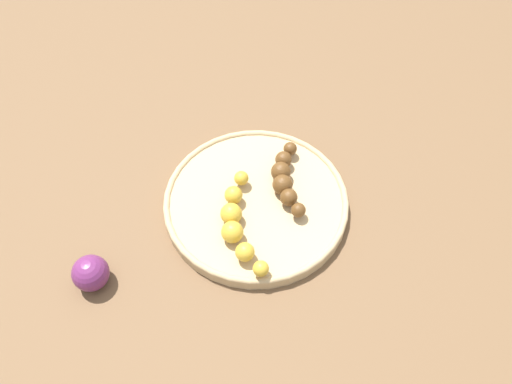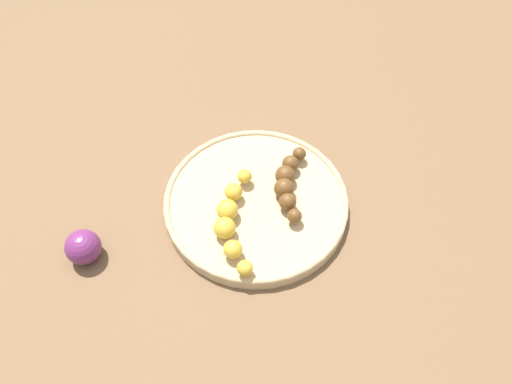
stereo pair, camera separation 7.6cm
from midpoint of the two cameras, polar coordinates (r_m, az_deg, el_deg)
The scene contains 5 objects.
ground_plane at distance 0.79m, azimuth -2.74°, elevation -1.80°, with size 2.40×2.40×0.00m, color brown.
fruit_bowl at distance 0.78m, azimuth -2.78°, elevation -1.30°, with size 0.29×0.29×0.02m.
banana_spotted at distance 0.73m, azimuth -5.06°, elevation -3.74°, with size 0.15×0.12×0.03m.
banana_overripe at distance 0.77m, azimuth 0.62°, elevation 1.45°, with size 0.12×0.09×0.03m.
plum_purple at distance 0.75m, azimuth -21.34°, elevation -8.92°, with size 0.05×0.05×0.05m, color #662659.
Camera 1 is at (-0.40, -0.20, 0.65)m, focal length 34.70 mm.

